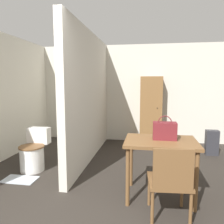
% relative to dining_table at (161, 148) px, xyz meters
% --- Properties ---
extents(wall_back, '(5.43, 0.12, 2.50)m').
position_rel_dining_table_xyz_m(wall_back, '(-0.76, 2.94, 0.58)').
color(wall_back, beige).
rests_on(wall_back, ground_plane).
extents(partition_wall, '(0.12, 2.97, 2.50)m').
position_rel_dining_table_xyz_m(partition_wall, '(-1.33, 1.40, 0.58)').
color(partition_wall, beige).
rests_on(partition_wall, ground_plane).
extents(dining_table, '(0.93, 0.67, 0.78)m').
position_rel_dining_table_xyz_m(dining_table, '(0.00, 0.00, 0.00)').
color(dining_table, brown).
rests_on(dining_table, ground_plane).
extents(wooden_chair, '(0.49, 0.49, 0.86)m').
position_rel_dining_table_xyz_m(wooden_chair, '(0.08, -0.48, -0.21)').
color(wooden_chair, brown).
rests_on(wooden_chair, ground_plane).
extents(toilet, '(0.43, 0.58, 0.71)m').
position_rel_dining_table_xyz_m(toilet, '(-2.15, 0.62, -0.38)').
color(toilet, white).
rests_on(toilet, ground_plane).
extents(handbag, '(0.30, 0.18, 0.32)m').
position_rel_dining_table_xyz_m(handbag, '(0.05, 0.06, 0.23)').
color(handbag, maroon).
rests_on(handbag, dining_table).
extents(wooden_cabinet, '(0.54, 0.39, 1.68)m').
position_rel_dining_table_xyz_m(wooden_cabinet, '(-0.09, 2.68, 0.17)').
color(wooden_cabinet, brown).
rests_on(wooden_cabinet, ground_plane).
extents(bath_mat, '(0.53, 0.31, 0.01)m').
position_rel_dining_table_xyz_m(bath_mat, '(-2.15, 0.17, -0.67)').
color(bath_mat, '#B2BCC6').
rests_on(bath_mat, ground_plane).
extents(space_heater, '(0.26, 0.17, 0.53)m').
position_rel_dining_table_xyz_m(space_heater, '(1.19, 1.97, -0.41)').
color(space_heater, '#2D2D33').
rests_on(space_heater, ground_plane).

